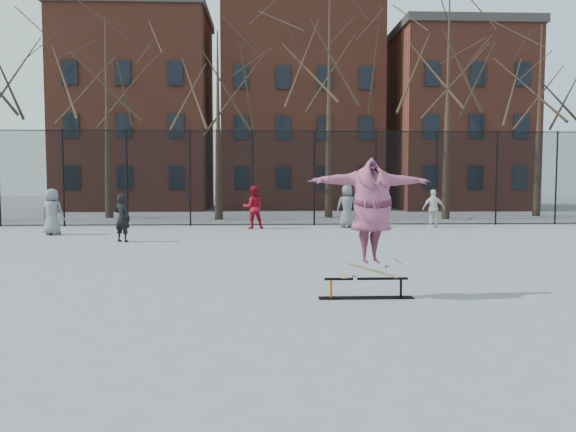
{
  "coord_description": "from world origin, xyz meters",
  "views": [
    {
      "loc": [
        -0.91,
        -10.55,
        2.05
      ],
      "look_at": [
        -0.4,
        1.5,
        1.21
      ],
      "focal_mm": 35.0,
      "sensor_mm": 36.0,
      "label": 1
    }
  ],
  "objects_px": {
    "skateboard": "(371,274)",
    "bystander_grey": "(52,212)",
    "skater": "(372,219)",
    "bystander_extra": "(347,206)",
    "skate_rail": "(366,290)",
    "bystander_black": "(122,218)",
    "bystander_red": "(253,207)",
    "bystander_white": "(434,208)"
  },
  "relations": [
    {
      "from": "skateboard",
      "to": "bystander_extra",
      "type": "xyz_separation_m",
      "value": [
        1.55,
        13.24,
        0.46
      ]
    },
    {
      "from": "skate_rail",
      "to": "bystander_grey",
      "type": "bearing_deg",
      "value": 130.55
    },
    {
      "from": "bystander_grey",
      "to": "bystander_white",
      "type": "relative_size",
      "value": 1.06
    },
    {
      "from": "bystander_black",
      "to": "bystander_extra",
      "type": "bearing_deg",
      "value": -124.58
    },
    {
      "from": "bystander_grey",
      "to": "skate_rail",
      "type": "bearing_deg",
      "value": 139.59
    },
    {
      "from": "bystander_extra",
      "to": "skateboard",
      "type": "bearing_deg",
      "value": 76.41
    },
    {
      "from": "skate_rail",
      "to": "bystander_white",
      "type": "bearing_deg",
      "value": 68.56
    },
    {
      "from": "skate_rail",
      "to": "bystander_extra",
      "type": "distance_m",
      "value": 13.36
    },
    {
      "from": "bystander_extra",
      "to": "bystander_grey",
      "type": "bearing_deg",
      "value": 6.15
    },
    {
      "from": "bystander_white",
      "to": "skate_rail",
      "type": "bearing_deg",
      "value": 65.36
    },
    {
      "from": "skateboard",
      "to": "bystander_extra",
      "type": "bearing_deg",
      "value": 83.31
    },
    {
      "from": "bystander_black",
      "to": "bystander_white",
      "type": "xyz_separation_m",
      "value": [
        11.34,
        4.56,
        0.01
      ]
    },
    {
      "from": "bystander_black",
      "to": "bystander_red",
      "type": "height_order",
      "value": "bystander_red"
    },
    {
      "from": "skate_rail",
      "to": "skateboard",
      "type": "distance_m",
      "value": 0.28
    },
    {
      "from": "skater",
      "to": "bystander_grey",
      "type": "bearing_deg",
      "value": 122.42
    },
    {
      "from": "bystander_black",
      "to": "bystander_extra",
      "type": "xyz_separation_m",
      "value": [
        7.84,
        4.72,
        0.11
      ]
    },
    {
      "from": "bystander_red",
      "to": "bystander_white",
      "type": "xyz_separation_m",
      "value": [
        7.29,
        0.17,
        -0.07
      ]
    },
    {
      "from": "skateboard",
      "to": "bystander_red",
      "type": "relative_size",
      "value": 0.54
    },
    {
      "from": "bystander_white",
      "to": "bystander_extra",
      "type": "distance_m",
      "value": 3.51
    },
    {
      "from": "skateboard",
      "to": "bystander_red",
      "type": "height_order",
      "value": "bystander_red"
    },
    {
      "from": "skater",
      "to": "bystander_red",
      "type": "distance_m",
      "value": 13.11
    },
    {
      "from": "skateboard",
      "to": "bystander_black",
      "type": "distance_m",
      "value": 10.59
    },
    {
      "from": "bystander_red",
      "to": "bystander_extra",
      "type": "distance_m",
      "value": 3.8
    },
    {
      "from": "bystander_black",
      "to": "skater",
      "type": "bearing_deg",
      "value": 150.76
    },
    {
      "from": "skate_rail",
      "to": "bystander_white",
      "type": "distance_m",
      "value": 14.07
    },
    {
      "from": "skater",
      "to": "bystander_extra",
      "type": "xyz_separation_m",
      "value": [
        1.55,
        13.24,
        -0.48
      ]
    },
    {
      "from": "skater",
      "to": "bystander_extra",
      "type": "distance_m",
      "value": 13.34
    },
    {
      "from": "skate_rail",
      "to": "skater",
      "type": "distance_m",
      "value": 1.21
    },
    {
      "from": "skater",
      "to": "bystander_extra",
      "type": "relative_size",
      "value": 1.25
    },
    {
      "from": "skateboard",
      "to": "bystander_grey",
      "type": "height_order",
      "value": "bystander_grey"
    },
    {
      "from": "bystander_grey",
      "to": "bystander_red",
      "type": "height_order",
      "value": "bystander_red"
    },
    {
      "from": "bystander_red",
      "to": "bystander_white",
      "type": "height_order",
      "value": "bystander_red"
    },
    {
      "from": "skate_rail",
      "to": "bystander_grey",
      "type": "height_order",
      "value": "bystander_grey"
    },
    {
      "from": "skate_rail",
      "to": "bystander_extra",
      "type": "bearing_deg",
      "value": 82.96
    },
    {
      "from": "skate_rail",
      "to": "bystander_extra",
      "type": "relative_size",
      "value": 0.93
    },
    {
      "from": "bystander_white",
      "to": "bystander_extra",
      "type": "height_order",
      "value": "bystander_extra"
    },
    {
      "from": "skateboard",
      "to": "skate_rail",
      "type": "bearing_deg",
      "value": 180.0
    },
    {
      "from": "bystander_red",
      "to": "bystander_extra",
      "type": "xyz_separation_m",
      "value": [
        3.79,
        0.33,
        0.02
      ]
    },
    {
      "from": "skate_rail",
      "to": "bystander_extra",
      "type": "height_order",
      "value": "bystander_extra"
    },
    {
      "from": "bystander_grey",
      "to": "bystander_extra",
      "type": "bearing_deg",
      "value": -157.91
    },
    {
      "from": "skater",
      "to": "bystander_black",
      "type": "distance_m",
      "value": 10.6
    },
    {
      "from": "bystander_grey",
      "to": "skater",
      "type": "bearing_deg",
      "value": 139.84
    }
  ]
}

